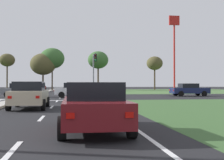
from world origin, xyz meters
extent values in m
plane|color=black|center=(0.00, 30.00, 0.00)|extent=(200.00, 200.00, 0.00)
cube|color=#476B38|center=(25.50, 54.50, 0.00)|extent=(35.00, 35.00, 0.01)
cube|color=#ADA89E|center=(0.00, 55.00, 0.07)|extent=(1.20, 36.00, 0.14)
cube|color=silver|center=(3.50, 3.74, 0.01)|extent=(0.14, 2.00, 0.01)
cube|color=silver|center=(3.50, 9.74, 0.01)|extent=(0.14, 2.00, 0.01)
cube|color=silver|center=(3.50, 15.74, 0.01)|extent=(0.14, 2.00, 0.01)
cube|color=silver|center=(3.50, 21.74, 0.01)|extent=(0.14, 2.00, 0.01)
cube|color=silver|center=(3.50, 27.74, 0.01)|extent=(0.14, 2.00, 0.01)
cube|color=silver|center=(6.85, 12.00, 0.01)|extent=(0.14, 24.00, 0.01)
cube|color=silver|center=(3.80, 23.00, 0.01)|extent=(6.40, 0.50, 0.01)
cube|color=silver|center=(-1.80, 24.80, 0.01)|extent=(0.70, 2.80, 0.01)
cube|color=silver|center=(-0.65, 24.80, 0.01)|extent=(0.70, 2.80, 0.01)
cube|color=silver|center=(0.50, 24.80, 0.01)|extent=(0.70, 2.80, 0.01)
cube|color=silver|center=(1.65, 24.80, 0.01)|extent=(0.70, 2.80, 0.01)
cube|color=slate|center=(-0.81, 30.11, 0.66)|extent=(4.14, 1.81, 0.69)
cube|color=black|center=(-0.96, 30.11, 1.27)|extent=(1.90, 1.59, 0.52)
cube|color=red|center=(-2.90, 30.80, 0.73)|extent=(0.04, 0.20, 0.14)
cube|color=red|center=(-2.90, 29.42, 0.73)|extent=(0.04, 0.20, 0.14)
cylinder|color=black|center=(0.52, 31.02, 0.32)|extent=(0.64, 0.22, 0.64)
cylinder|color=black|center=(0.52, 29.21, 0.32)|extent=(0.64, 0.22, 0.64)
cylinder|color=black|center=(-2.13, 31.02, 0.32)|extent=(0.64, 0.22, 0.64)
cylinder|color=black|center=(-2.13, 29.21, 0.32)|extent=(0.64, 0.22, 0.64)
cube|color=#BCAD8E|center=(2.28, 14.77, 0.70)|extent=(1.86, 4.14, 0.76)
cube|color=black|center=(2.28, 14.62, 1.34)|extent=(1.63, 1.91, 0.52)
cube|color=red|center=(1.58, 12.68, 0.77)|extent=(0.20, 0.04, 0.14)
cube|color=red|center=(2.99, 12.68, 0.77)|extent=(0.20, 0.04, 0.14)
cylinder|color=black|center=(1.36, 16.09, 0.32)|extent=(0.22, 0.64, 0.64)
cylinder|color=black|center=(3.21, 16.09, 0.32)|extent=(0.22, 0.64, 0.64)
cylinder|color=black|center=(1.36, 13.44, 0.32)|extent=(0.22, 0.64, 0.64)
cylinder|color=black|center=(3.21, 13.44, 0.32)|extent=(0.22, 0.64, 0.64)
cube|color=maroon|center=(5.46, 6.18, 0.66)|extent=(1.84, 4.44, 0.68)
cube|color=black|center=(5.46, 6.03, 1.26)|extent=(1.62, 2.04, 0.52)
cube|color=red|center=(4.76, 3.95, 0.73)|extent=(0.20, 0.04, 0.14)
cube|color=red|center=(6.16, 3.95, 0.73)|extent=(0.20, 0.04, 0.14)
cylinder|color=black|center=(4.54, 7.60, 0.32)|extent=(0.22, 0.64, 0.64)
cylinder|color=black|center=(6.38, 7.60, 0.32)|extent=(0.22, 0.64, 0.64)
cylinder|color=black|center=(4.54, 4.77, 0.32)|extent=(0.22, 0.64, 0.64)
cylinder|color=black|center=(6.38, 4.77, 0.32)|extent=(0.22, 0.64, 0.64)
cube|color=#161E47|center=(18.65, 30.18, 0.65)|extent=(4.44, 1.82, 0.67)
cube|color=black|center=(18.50, 30.18, 1.25)|extent=(2.04, 1.60, 0.52)
cube|color=red|center=(16.42, 30.87, 0.72)|extent=(0.04, 0.20, 0.14)
cube|color=red|center=(16.42, 29.49, 0.72)|extent=(0.04, 0.20, 0.14)
cylinder|color=black|center=(20.07, 31.09, 0.32)|extent=(0.64, 0.22, 0.64)
cylinder|color=black|center=(20.07, 29.27, 0.32)|extent=(0.64, 0.22, 0.64)
cylinder|color=black|center=(17.23, 31.09, 0.32)|extent=(0.64, 0.22, 0.64)
cylinder|color=black|center=(17.23, 29.27, 0.32)|extent=(0.64, 0.22, 0.64)
cube|color=silver|center=(4.97, 28.75, 0.69)|extent=(4.16, 1.82, 0.73)
cube|color=black|center=(4.82, 28.75, 1.31)|extent=(1.91, 1.60, 0.52)
cube|color=red|center=(2.87, 29.44, 0.76)|extent=(0.04, 0.20, 0.14)
cube|color=red|center=(2.87, 28.06, 0.76)|extent=(0.04, 0.20, 0.14)
cylinder|color=black|center=(6.30, 29.66, 0.32)|extent=(0.64, 0.22, 0.64)
cylinder|color=black|center=(6.30, 27.84, 0.32)|extent=(0.64, 0.22, 0.64)
cylinder|color=black|center=(3.64, 29.66, 0.32)|extent=(0.64, 0.22, 0.64)
cylinder|color=black|center=(3.64, 27.84, 0.32)|extent=(0.64, 0.22, 0.64)
cube|color=#A31919|center=(-2.24, 63.97, 0.67)|extent=(1.82, 4.32, 0.71)
cube|color=black|center=(-2.24, 64.12, 1.29)|extent=(1.60, 1.99, 0.52)
cube|color=red|center=(-1.55, 66.15, 0.74)|extent=(0.20, 0.04, 0.14)
cube|color=red|center=(-2.93, 66.15, 0.74)|extent=(0.20, 0.04, 0.14)
cylinder|color=black|center=(-1.33, 62.59, 0.32)|extent=(0.22, 0.64, 0.64)
cylinder|color=black|center=(-3.15, 62.59, 0.32)|extent=(0.22, 0.64, 0.64)
cylinder|color=black|center=(-1.33, 65.35, 0.32)|extent=(0.22, 0.64, 0.64)
cylinder|color=black|center=(-3.15, 65.35, 0.32)|extent=(0.22, 0.64, 0.64)
cylinder|color=gray|center=(7.60, 36.60, 2.74)|extent=(0.18, 0.18, 5.49)
cylinder|color=gray|center=(7.60, 34.82, 5.24)|extent=(0.12, 3.56, 0.12)
cube|color=black|center=(7.60, 33.04, 4.71)|extent=(0.32, 0.26, 0.95)
sphere|color=#360503|center=(7.60, 32.88, 5.01)|extent=(0.20, 0.20, 0.20)
sphere|color=#3A2405|center=(7.60, 32.88, 4.71)|extent=(0.20, 0.20, 0.20)
sphere|color=green|center=(7.60, 32.88, 4.41)|extent=(0.20, 0.20, 0.20)
cylinder|color=red|center=(22.07, 44.86, 5.78)|extent=(0.28, 0.28, 11.56)
cube|color=red|center=(22.07, 44.86, 12.36)|extent=(1.80, 0.30, 1.60)
torus|color=yellow|center=(21.68, 45.03, 12.36)|extent=(0.96, 0.16, 0.96)
torus|color=yellow|center=(22.47, 45.03, 12.36)|extent=(0.96, 0.16, 0.96)
cylinder|color=#423323|center=(-9.90, 65.09, 2.95)|extent=(0.31, 0.31, 5.90)
ellipsoid|color=#4C4728|center=(-9.90, 65.09, 6.84)|extent=(3.43, 3.43, 2.91)
cylinder|color=#423323|center=(-1.57, 61.11, 2.10)|extent=(0.35, 0.35, 4.20)
ellipsoid|color=#4C4728|center=(-1.57, 61.11, 5.71)|extent=(5.50, 5.50, 4.67)
cylinder|color=#423323|center=(0.34, 61.67, 2.78)|extent=(0.29, 0.29, 5.57)
ellipsoid|color=#38602D|center=(0.34, 61.67, 7.03)|extent=(5.32, 5.32, 4.52)
cylinder|color=#423323|center=(10.42, 61.58, 2.77)|extent=(0.35, 0.35, 5.54)
ellipsoid|color=#38602D|center=(10.42, 61.58, 6.79)|extent=(4.57, 4.57, 3.89)
cylinder|color=#423323|center=(24.65, 65.87, 2.71)|extent=(0.36, 0.36, 5.42)
ellipsoid|color=#4C4728|center=(24.65, 65.87, 6.50)|extent=(3.93, 3.93, 3.34)
camera|label=1|loc=(4.81, -2.88, 1.47)|focal=46.52mm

